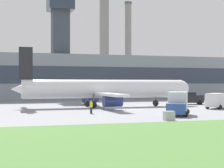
{
  "coord_description": "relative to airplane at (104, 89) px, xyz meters",
  "views": [
    {
      "loc": [
        -17.95,
        -51.06,
        3.79
      ],
      "look_at": [
        -0.12,
        5.85,
        3.67
      ],
      "focal_mm": 60.0,
      "sensor_mm": 36.0,
      "label": 1
    }
  ],
  "objects": [
    {
      "name": "smokestack_right",
      "position": [
        23.73,
        54.23,
        12.05
      ],
      "size": [
        2.33,
        2.33,
        29.51
      ],
      "color": "gray",
      "rests_on": "ground_plane"
    },
    {
      "name": "terminal_building",
      "position": [
        1.34,
        28.14,
        2.68
      ],
      "size": [
        78.91,
        10.18,
        23.41
      ],
      "color": "gray",
      "rests_on": "ground_plane"
    },
    {
      "name": "utility_cabinet",
      "position": [
        0.49,
        -22.32,
        -2.33
      ],
      "size": [
        1.08,
        0.65,
        0.95
      ],
      "color": "#B2B7B2",
      "rests_on": "ground_plane"
    },
    {
      "name": "smokestack_left",
      "position": [
        15.97,
        54.63,
        17.13
      ],
      "size": [
        3.34,
        3.34,
        39.57
      ],
      "color": "gray",
      "rests_on": "ground_plane"
    },
    {
      "name": "baggage_truck",
      "position": [
        4.16,
        -17.07,
        -1.46
      ],
      "size": [
        4.57,
        5.63,
        2.76
      ],
      "color": "#2D4C93",
      "rests_on": "ground_plane"
    },
    {
      "name": "pushback_tug",
      "position": [
        17.2,
        2.76,
        -1.8
      ],
      "size": [
        4.37,
        3.18,
        2.19
      ],
      "color": "#232328",
      "rests_on": "ground_plane"
    },
    {
      "name": "airplane",
      "position": [
        0.0,
        0.0,
        0.0
      ],
      "size": [
        29.21,
        23.72,
        9.2
      ],
      "color": "white",
      "rests_on": "ground_plane"
    },
    {
      "name": "ground_plane",
      "position": [
        1.51,
        -5.85,
        -2.8
      ],
      "size": [
        400.0,
        400.0,
        0.0
      ],
      "primitive_type": "plane",
      "color": "gray"
    },
    {
      "name": "ground_crew_person",
      "position": [
        -4.99,
        -11.67,
        -1.96
      ],
      "size": [
        0.43,
        0.43,
        1.64
      ],
      "color": "#23283D",
      "rests_on": "ground_plane"
    },
    {
      "name": "fuel_truck",
      "position": [
        15.33,
        -8.26,
        -1.67
      ],
      "size": [
        5.59,
        4.77,
        2.31
      ],
      "color": "#2D4C93",
      "rests_on": "ground_plane"
    }
  ]
}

